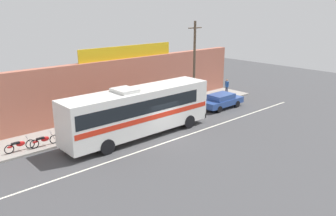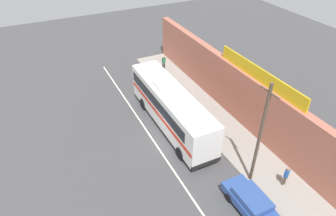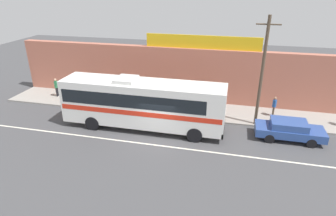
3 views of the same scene
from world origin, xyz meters
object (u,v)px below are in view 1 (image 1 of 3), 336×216
at_px(intercity_bus, 138,110).
at_px(motorcycle_red, 19,145).
at_px(pedestrian_far_left, 191,92).
at_px(utility_pole, 194,64).
at_px(motorcycle_blue, 44,140).
at_px(parked_car, 222,100).
at_px(pedestrian_by_curb, 227,86).

distance_m(intercity_bus, motorcycle_red, 8.20).
height_order(motorcycle_red, pedestrian_far_left, pedestrian_far_left).
bearing_deg(pedestrian_far_left, utility_pole, -129.33).
xyz_separation_m(intercity_bus, motorcycle_red, (-7.57, 2.78, -1.50)).
xyz_separation_m(utility_pole, motorcycle_blue, (-14.19, 0.24, -3.63)).
relative_size(intercity_bus, pedestrian_far_left, 7.29).
relative_size(parked_car, utility_pole, 0.57).
xyz_separation_m(motorcycle_red, pedestrian_far_left, (17.14, 1.27, 0.50)).
distance_m(motorcycle_blue, pedestrian_far_left, 15.70).
xyz_separation_m(motorcycle_blue, pedestrian_far_left, (15.62, 1.51, 0.50)).
distance_m(parked_car, motorcycle_blue, 16.40).
xyz_separation_m(utility_pole, pedestrian_far_left, (1.43, 1.74, -3.13)).
distance_m(parked_car, pedestrian_far_left, 3.45).
bearing_deg(intercity_bus, parked_car, 3.81).
relative_size(utility_pole, pedestrian_far_left, 4.89).
distance_m(pedestrian_far_left, pedestrian_by_curb, 4.90).
xyz_separation_m(intercity_bus, pedestrian_by_curb, (14.43, 3.44, -0.99)).
height_order(parked_car, utility_pole, utility_pole).
height_order(motorcycle_red, pedestrian_by_curb, pedestrian_by_curb).
height_order(intercity_bus, motorcycle_red, intercity_bus).
bearing_deg(utility_pole, pedestrian_by_curb, 10.16).
height_order(intercity_bus, utility_pole, utility_pole).
bearing_deg(motorcycle_red, pedestrian_by_curb, 1.70).
bearing_deg(parked_car, intercity_bus, -176.19).
relative_size(parked_car, motorcycle_blue, 2.29).
bearing_deg(pedestrian_far_left, parked_car, -78.61).
height_order(parked_car, pedestrian_by_curb, pedestrian_by_curb).
relative_size(intercity_bus, motorcycle_blue, 5.97).
bearing_deg(motorcycle_red, motorcycle_blue, -8.79).
distance_m(intercity_bus, pedestrian_far_left, 10.44).
height_order(utility_pole, motorcycle_red, utility_pole).
bearing_deg(pedestrian_by_curb, motorcycle_red, -178.30).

